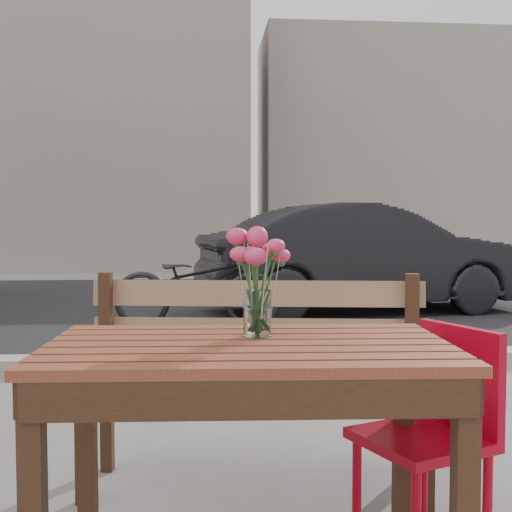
{
  "coord_description": "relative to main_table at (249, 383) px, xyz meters",
  "views": [
    {
      "loc": [
        -0.1,
        -1.93,
        1.14
      ],
      "look_at": [
        0.08,
        0.2,
        1.03
      ],
      "focal_mm": 45.0,
      "sensor_mm": 36.0,
      "label": 1
    }
  ],
  "objects": [
    {
      "name": "red_chair",
      "position": [
        0.68,
        0.18,
        -0.19
      ],
      "size": [
        0.5,
        0.5,
        0.78
      ],
      "rotation": [
        0.0,
        0.0,
        -1.18
      ],
      "color": "#AA0418",
      "rests_on": "ground"
    },
    {
      "name": "main_vase",
      "position": [
        0.04,
        0.11,
        0.35
      ],
      "size": [
        0.2,
        0.2,
        0.36
      ],
      "color": "white",
      "rests_on": "main_table"
    },
    {
      "name": "street",
      "position": [
        -0.04,
        5.03,
        -0.61
      ],
      "size": [
        30.0,
        8.12,
        0.12
      ],
      "color": "black",
      "rests_on": "ground"
    },
    {
      "name": "backdrop_buildings",
      "position": [
        0.13,
        14.36,
        2.96
      ],
      "size": [
        15.5,
        4.0,
        8.0
      ],
      "color": "gray",
      "rests_on": "ground"
    },
    {
      "name": "parked_car",
      "position": [
        1.91,
        6.07,
        0.04
      ],
      "size": [
        4.35,
        2.15,
        1.37
      ],
      "primitive_type": "imported",
      "rotation": [
        0.0,
        0.0,
        1.74
      ],
      "color": "black",
      "rests_on": "ground"
    },
    {
      "name": "main_table",
      "position": [
        0.0,
        0.0,
        0.0
      ],
      "size": [
        1.28,
        0.79,
        0.77
      ],
      "rotation": [
        0.0,
        0.0,
        -0.05
      ],
      "color": "maroon",
      "rests_on": "ground"
    },
    {
      "name": "main_bench",
      "position": [
        0.09,
        0.81,
        -0.07
      ],
      "size": [
        1.55,
        0.65,
        0.94
      ],
      "rotation": [
        0.0,
        0.0,
        -0.14
      ],
      "color": "#866045",
      "rests_on": "ground"
    },
    {
      "name": "bicycle",
      "position": [
        -0.2,
        4.94,
        -0.17
      ],
      "size": [
        1.88,
        0.86,
        0.95
      ],
      "primitive_type": "imported",
      "rotation": [
        0.0,
        0.0,
        1.44
      ],
      "color": "black",
      "rests_on": "ground"
    }
  ]
}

